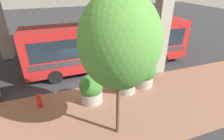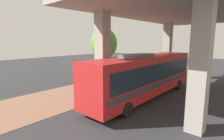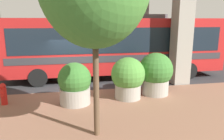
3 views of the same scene
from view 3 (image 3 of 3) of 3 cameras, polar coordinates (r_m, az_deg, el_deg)
ground_plane at (r=11.17m, az=-9.55°, el=-5.53°), size 80.00×80.00×0.00m
sidewalk_strip at (r=8.37m, az=-9.07°, el=-11.85°), size 6.00×40.00×0.02m
bus at (r=13.40m, az=1.27°, el=6.81°), size 2.72×12.98×3.85m
fire_hydrant at (r=10.23m, az=-26.48°, el=-5.64°), size 0.53×0.26×0.95m
planter_front at (r=10.53m, az=11.32°, el=-0.92°), size 1.60×1.60×2.02m
planter_middle at (r=9.30m, az=-9.70°, el=-3.67°), size 1.39×1.39×1.79m
planter_back at (r=9.81m, az=4.21°, el=-2.06°), size 1.52×1.52×1.90m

